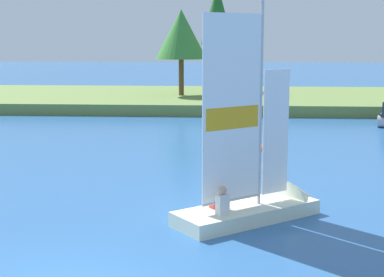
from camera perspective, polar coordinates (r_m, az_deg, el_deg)
shore_bank at (r=39.85m, az=-0.40°, el=3.91°), size 80.00×13.46×0.66m
shoreline_tree_left at (r=38.78m, az=-1.07°, el=10.15°), size 3.38×3.38×5.63m
shoreline_tree_midleft at (r=43.27m, az=2.49°, el=11.99°), size 2.43×2.43×7.68m
sailboat at (r=14.84m, az=7.37°, el=-5.78°), size 4.08×3.55×6.09m
channel_buoy at (r=22.49m, az=7.36°, el=-0.97°), size 0.49×0.49×0.49m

